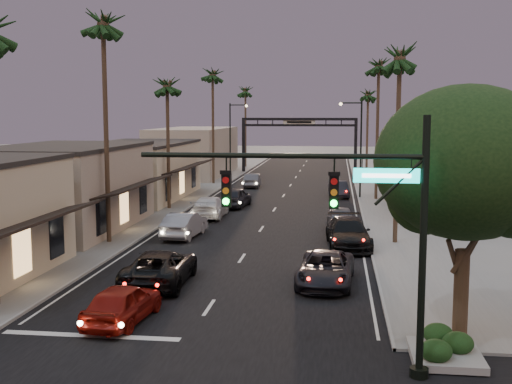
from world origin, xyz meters
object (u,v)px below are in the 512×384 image
(arch, at_px, (299,131))
(palm_rc, at_px, (368,91))
(traffic_signal, at_px, (357,208))
(curbside_near, at_px, (326,269))
(streetlight_right, at_px, (358,141))
(oncoming_pickup, at_px, (160,267))
(palm_ld, at_px, (213,71))
(palm_ra, at_px, (400,51))
(streetlight_left, at_px, (233,135))
(palm_lc, at_px, (167,80))
(oncoming_silver, at_px, (184,225))
(palm_rb, at_px, (379,62))
(palm_lb, at_px, (103,17))
(palm_far, at_px, (245,88))
(curbside_black, at_px, (348,233))
(oncoming_red, at_px, (123,303))
(corner_tree, at_px, (469,169))

(arch, xyz_separation_m, palm_rc, (8.60, -6.00, 4.94))
(traffic_signal, bearing_deg, curbside_near, 96.03)
(arch, distance_m, streetlight_right, 25.94)
(oncoming_pickup, relative_size, curbside_near, 1.09)
(streetlight_right, height_order, palm_rc, palm_rc)
(palm_ld, distance_m, palm_rc, 19.51)
(traffic_signal, bearing_deg, palm_rc, 87.22)
(traffic_signal, height_order, palm_ra, palm_ra)
(traffic_signal, bearing_deg, streetlight_left, 103.14)
(palm_lc, bearing_deg, palm_ra, -34.90)
(arch, height_order, palm_lc, palm_lc)
(streetlight_right, relative_size, oncoming_silver, 1.84)
(palm_lc, bearing_deg, palm_rb, 24.94)
(palm_lb, xyz_separation_m, oncoming_pickup, (5.65, -8.72, -12.58))
(palm_ra, distance_m, palm_far, 56.58)
(streetlight_left, height_order, palm_rb, palm_rb)
(palm_lb, height_order, curbside_black, palm_lb)
(palm_ld, height_order, curbside_near, palm_ld)
(palm_lc, distance_m, palm_rc, 32.86)
(palm_far, distance_m, curbside_near, 66.03)
(oncoming_red, bearing_deg, curbside_black, -114.89)
(palm_far, height_order, curbside_near, palm_far)
(arch, height_order, oncoming_silver, arch)
(corner_tree, xyz_separation_m, oncoming_silver, (-14.00, 17.01, -5.17))
(palm_rb, bearing_deg, oncoming_pickup, -110.60)
(streetlight_left, relative_size, oncoming_pickup, 1.56)
(curbside_near, xyz_separation_m, curbside_black, (1.16, 8.51, 0.12))
(streetlight_right, distance_m, oncoming_silver, 23.94)
(streetlight_right, xyz_separation_m, palm_rb, (1.68, -1.00, 7.09))
(streetlight_right, bearing_deg, curbside_black, -92.92)
(palm_lb, xyz_separation_m, palm_ra, (17.20, 2.00, -1.94))
(traffic_signal, height_order, palm_ld, palm_ld)
(palm_ld, bearing_deg, palm_rc, 27.62)
(palm_lc, xyz_separation_m, curbside_near, (13.22, -21.87, -9.73))
(palm_lc, xyz_separation_m, palm_ld, (0.00, 19.00, 1.95))
(corner_tree, distance_m, curbside_black, 16.46)
(streetlight_left, distance_m, palm_lc, 22.65)
(palm_rc, distance_m, oncoming_silver, 42.76)
(corner_tree, xyz_separation_m, oncoming_pickup, (-12.42, 5.83, -5.18))
(palm_far, relative_size, oncoming_pickup, 2.29)
(palm_lb, distance_m, palm_ld, 33.01)
(traffic_signal, xyz_separation_m, streetlight_left, (-12.61, 54.00, 0.25))
(arch, relative_size, palm_lc, 1.25)
(palm_rb, bearing_deg, palm_far, 116.43)
(palm_ra, bearing_deg, palm_lb, -173.37)
(oncoming_pickup, bearing_deg, palm_far, -86.79)
(palm_lc, bearing_deg, palm_lb, -90.00)
(arch, xyz_separation_m, palm_lb, (-8.60, -48.00, 7.85))
(traffic_signal, distance_m, corner_tree, 5.20)
(palm_ra, relative_size, oncoming_red, 2.97)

